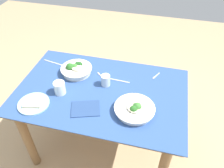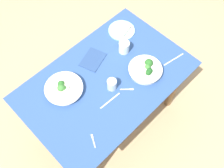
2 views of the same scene
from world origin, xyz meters
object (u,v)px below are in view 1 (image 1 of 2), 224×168
object	(u,v)px
water_glass_side	(106,80)
table_knife_right	(118,80)
broccoli_bowl_far	(135,109)
broccoli_bowl_near	(76,70)
table_knife_left	(53,63)
fork_by_near_bowl	(101,76)
fork_by_far_bowl	(156,76)
napkin_folded_upper	(85,109)
bread_side_plate	(33,103)
water_glass_center	(60,88)

from	to	relation	value
water_glass_side	table_knife_right	world-z (taller)	water_glass_side
broccoli_bowl_far	broccoli_bowl_near	xyz separation A→B (m)	(0.53, -0.31, 0.00)
table_knife_left	fork_by_near_bowl	bearing A→B (deg)	1.58
broccoli_bowl_far	table_knife_left	bearing A→B (deg)	-26.40
water_glass_side	fork_by_near_bowl	size ratio (longest dim) A/B	1.12
fork_by_near_bowl	fork_by_far_bowl	bearing A→B (deg)	-122.57
broccoli_bowl_near	napkin_folded_upper	bearing A→B (deg)	119.36
bread_side_plate	broccoli_bowl_near	bearing A→B (deg)	-111.94
water_glass_side	napkin_folded_upper	bearing A→B (deg)	76.14
fork_by_near_bowl	table_knife_left	size ratio (longest dim) A/B	0.40
bread_side_plate	water_glass_center	bearing A→B (deg)	-130.89
bread_side_plate	broccoli_bowl_far	bearing A→B (deg)	-171.74
water_glass_side	table_knife_right	xyz separation A→B (m)	(-0.09, -0.07, -0.04)
water_glass_side	fork_by_far_bowl	world-z (taller)	water_glass_side
broccoli_bowl_near	fork_by_far_bowl	size ratio (longest dim) A/B	2.84
table_knife_left	broccoli_bowl_far	bearing A→B (deg)	-15.84
bread_side_plate	fork_by_near_bowl	bearing A→B (deg)	-131.41
table_knife_left	napkin_folded_upper	size ratio (longest dim) A/B	1.00
broccoli_bowl_near	water_glass_center	size ratio (longest dim) A/B	2.61
water_glass_side	napkin_folded_upper	xyz separation A→B (m)	(0.07, 0.28, -0.04)
broccoli_bowl_far	table_knife_right	bearing A→B (deg)	-58.69
broccoli_bowl_near	broccoli_bowl_far	bearing A→B (deg)	150.15
water_glass_side	fork_by_far_bowl	distance (m)	0.42
fork_by_near_bowl	broccoli_bowl_far	bearing A→B (deg)	-179.62
broccoli_bowl_far	water_glass_side	bearing A→B (deg)	-40.36
napkin_folded_upper	table_knife_left	bearing A→B (deg)	-44.61
fork_by_near_bowl	napkin_folded_upper	bearing A→B (deg)	134.00
bread_side_plate	fork_by_near_bowl	size ratio (longest dim) A/B	2.79
water_glass_center	fork_by_far_bowl	xyz separation A→B (m)	(-0.67, -0.36, -0.05)
bread_side_plate	fork_by_far_bowl	bearing A→B (deg)	-147.01
water_glass_center	water_glass_side	size ratio (longest dim) A/B	1.11
bread_side_plate	table_knife_left	bearing A→B (deg)	-80.77
water_glass_center	fork_by_far_bowl	bearing A→B (deg)	-151.33
broccoli_bowl_far	napkin_folded_upper	size ratio (longest dim) A/B	1.42
water_glass_center	table_knife_right	xyz separation A→B (m)	(-0.39, -0.24, -0.05)
table_knife_right	napkin_folded_upper	bearing A→B (deg)	69.05
water_glass_center	napkin_folded_upper	xyz separation A→B (m)	(-0.23, 0.11, -0.05)
fork_by_far_bowl	fork_by_near_bowl	world-z (taller)	same
bread_side_plate	napkin_folded_upper	world-z (taller)	bread_side_plate
fork_by_far_bowl	table_knife_left	xyz separation A→B (m)	(0.88, 0.03, -0.00)
broccoli_bowl_near	bread_side_plate	size ratio (longest dim) A/B	1.15
water_glass_side	bread_side_plate	bearing A→B (deg)	36.66
water_glass_center	fork_by_near_bowl	bearing A→B (deg)	-131.72
bread_side_plate	water_glass_center	distance (m)	0.21
broccoli_bowl_near	fork_by_near_bowl	world-z (taller)	broccoli_bowl_near
water_glass_center	water_glass_side	bearing A→B (deg)	-150.73
broccoli_bowl_far	water_glass_side	xyz separation A→B (m)	(0.26, -0.22, 0.02)
broccoli_bowl_near	water_glass_side	xyz separation A→B (m)	(-0.27, 0.08, 0.01)
bread_side_plate	water_glass_side	size ratio (longest dim) A/B	2.50
fork_by_far_bowl	napkin_folded_upper	world-z (taller)	napkin_folded_upper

